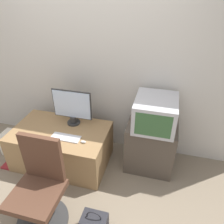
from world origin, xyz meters
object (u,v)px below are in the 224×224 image
object	(u,v)px
main_monitor	(72,107)
keyboard	(66,138)
office_chair	(40,191)
crt_tv	(155,113)
cardboard_box_lower	(11,142)
handbag	(94,224)
mouse	(83,142)
book	(11,166)

from	to	relation	value
main_monitor	keyboard	size ratio (longest dim) A/B	1.45
keyboard	office_chair	distance (m)	0.72
crt_tv	cardboard_box_lower	size ratio (longest dim) A/B	1.69
main_monitor	crt_tv	size ratio (longest dim) A/B	0.96
keyboard	crt_tv	xyz separation A→B (m)	(1.03, 0.35, 0.32)
handbag	cardboard_box_lower	bearing A→B (deg)	151.75
mouse	office_chair	size ratio (longest dim) A/B	0.07
keyboard	mouse	xyz separation A→B (m)	(0.24, -0.03, 0.01)
cardboard_box_lower	handbag	distance (m)	1.78
main_monitor	cardboard_box_lower	world-z (taller)	main_monitor
keyboard	book	xyz separation A→B (m)	(-0.81, -0.18, -0.52)
keyboard	main_monitor	bearing A→B (deg)	95.75
book	mouse	bearing A→B (deg)	8.02
main_monitor	cardboard_box_lower	size ratio (longest dim) A/B	1.62
cardboard_box_lower	book	xyz separation A→B (m)	(0.16, -0.29, -0.15)
crt_tv	cardboard_box_lower	xyz separation A→B (m)	(-2.00, -0.24, -0.69)
keyboard	cardboard_box_lower	distance (m)	1.04
crt_tv	office_chair	xyz separation A→B (m)	(-1.00, -1.05, -0.44)
crt_tv	handbag	bearing A→B (deg)	-111.79
main_monitor	keyboard	world-z (taller)	main_monitor
office_chair	handbag	xyz separation A→B (m)	(0.57, -0.02, -0.30)
main_monitor	book	bearing A→B (deg)	-146.81
cardboard_box_lower	office_chair	bearing A→B (deg)	-39.32
crt_tv	cardboard_box_lower	distance (m)	2.12
office_chair	handbag	size ratio (longest dim) A/B	3.14
mouse	cardboard_box_lower	size ratio (longest dim) A/B	0.21
keyboard	office_chair	world-z (taller)	office_chair
book	cardboard_box_lower	bearing A→B (deg)	118.41
keyboard	cardboard_box_lower	size ratio (longest dim) A/B	1.12
keyboard	cardboard_box_lower	world-z (taller)	keyboard
mouse	crt_tv	distance (m)	0.93
book	office_chair	bearing A→B (deg)	-32.20
office_chair	cardboard_box_lower	xyz separation A→B (m)	(-1.00, 0.82, -0.25)
office_chair	book	xyz separation A→B (m)	(-0.84, 0.53, -0.40)
handbag	book	size ratio (longest dim) A/B	1.51
office_chair	keyboard	bearing A→B (deg)	92.88
keyboard	crt_tv	bearing A→B (deg)	18.52
crt_tv	book	bearing A→B (deg)	-164.16
mouse	cardboard_box_lower	xyz separation A→B (m)	(-1.21, 0.14, -0.38)
keyboard	office_chair	size ratio (longest dim) A/B	0.37
cardboard_box_lower	book	distance (m)	0.36
keyboard	book	world-z (taller)	keyboard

